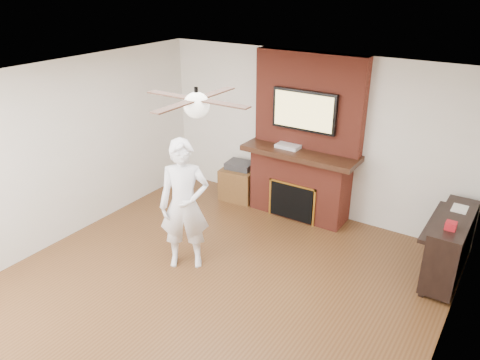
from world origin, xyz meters
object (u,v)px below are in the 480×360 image
Objects in this scene: fireplace at (303,154)px; side_table at (240,181)px; piano at (449,245)px; person at (184,205)px.

side_table is at bearing -176.51° from fireplace.
person is at bearing -151.14° from piano.
fireplace is 2.20m from person.
person is at bearing -105.85° from fireplace.
fireplace is 1.46× the size of person.
fireplace reaches higher than person.
person is 3.32m from piano.
piano is at bearing -5.48° from person.
person is 1.34× the size of piano.
side_table is 3.43m from piano.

